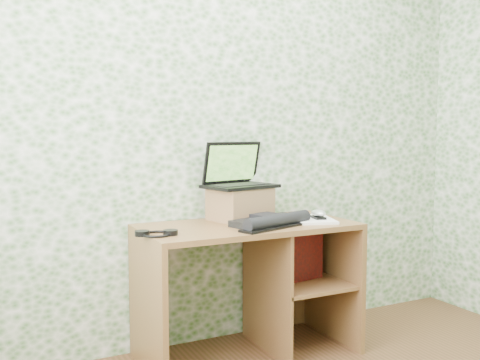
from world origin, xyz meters
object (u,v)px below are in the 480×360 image
desk (257,268)px  notepad (313,219)px  laptop (237,177)px  keyboard (272,221)px  riser (240,204)px

desk → notepad: (0.32, -0.09, 0.28)m
laptop → notepad: laptop is taller
desk → notepad: notepad is taller
keyboard → notepad: bearing=-10.8°
desk → laptop: (-0.05, 0.16, 0.52)m
desk → laptop: laptop is taller
desk → notepad: bearing=-16.5°
laptop → keyboard: laptop is taller
laptop → notepad: size_ratio=1.46×
keyboard → notepad: size_ratio=1.68×
riser → desk: bearing=-65.6°
riser → keyboard: riser is taller
riser → notepad: riser is taller
desk → notepad: 0.43m
notepad → desk: bearing=-178.0°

